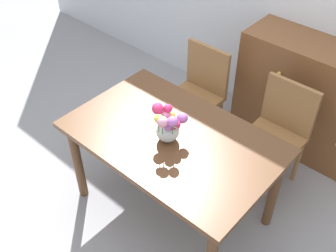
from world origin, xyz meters
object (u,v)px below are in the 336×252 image
at_px(dining_table, 173,147).
at_px(chair_right, 278,130).
at_px(flower_vase, 168,125).
at_px(chair_left, 199,90).
at_px(dresser, 319,103).

distance_m(dining_table, chair_right, 0.89).
distance_m(chair_right, flower_vase, 1.00).
bearing_deg(chair_left, dining_table, 116.16).
bearing_deg(flower_vase, chair_left, 115.11).
xyz_separation_m(chair_right, dresser, (0.08, 0.54, -0.02)).
relative_size(chair_right, flower_vase, 3.31).
bearing_deg(dining_table, flower_vase, -81.71).
height_order(chair_right, dresser, dresser).
distance_m(dining_table, chair_left, 0.89).
height_order(chair_left, flower_vase, flower_vase).
bearing_deg(chair_right, chair_left, 0.00).
bearing_deg(dresser, flower_vase, -108.33).
xyz_separation_m(dresser, flower_vase, (-0.46, -1.39, 0.40)).
relative_size(dining_table, chair_right, 1.58).
xyz_separation_m(chair_left, chair_right, (0.78, 0.00, 0.00)).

